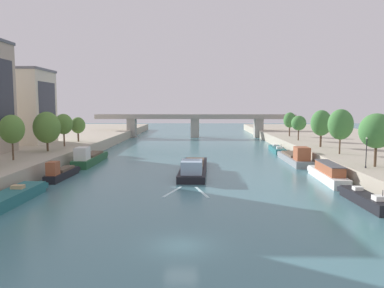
# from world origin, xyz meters

# --- Properties ---
(ground_plane) EXTENTS (400.00, 400.00, 0.00)m
(ground_plane) POSITION_xyz_m (0.00, 0.00, 0.00)
(ground_plane) COLOR teal
(quay_left) EXTENTS (36.00, 170.00, 2.43)m
(quay_left) POSITION_xyz_m (-39.26, 55.00, 1.22)
(quay_left) COLOR #B2A893
(quay_left) RESTS_ON ground
(quay_right) EXTENTS (36.00, 170.00, 2.43)m
(quay_right) POSITION_xyz_m (39.26, 55.00, 1.22)
(quay_right) COLOR #B2A893
(quay_right) RESTS_ON ground
(barge_midriver) EXTENTS (4.59, 20.78, 2.84)m
(barge_midriver) POSITION_xyz_m (0.52, 31.23, 0.84)
(barge_midriver) COLOR black
(barge_midriver) RESTS_ON ground
(wake_behind_barge) EXTENTS (5.60, 5.98, 0.03)m
(wake_behind_barge) POSITION_xyz_m (-0.10, 17.94, 0.01)
(wake_behind_barge) COLOR silver
(wake_behind_barge) RESTS_ON ground
(moored_boat_left_far) EXTENTS (3.13, 16.16, 2.39)m
(moored_boat_left_far) POSITION_xyz_m (-19.16, 10.61, 0.67)
(moored_boat_left_far) COLOR #23666B
(moored_boat_left_far) RESTS_ON ground
(moored_boat_left_second) EXTENTS (2.09, 10.25, 2.90)m
(moored_boat_left_second) POSITION_xyz_m (-18.76, 26.26, 0.86)
(moored_boat_left_second) COLOR black
(moored_boat_left_second) RESTS_ON ground
(moored_boat_left_end) EXTENTS (2.95, 15.85, 3.52)m
(moored_boat_left_end) POSITION_xyz_m (-18.68, 40.40, 1.05)
(moored_boat_left_end) COLOR #235633
(moored_boat_left_end) RESTS_ON ground
(moored_boat_right_downstream) EXTENTS (2.23, 10.38, 2.28)m
(moored_boat_right_downstream) POSITION_xyz_m (19.26, 12.39, 0.62)
(moored_boat_right_downstream) COLOR black
(moored_boat_right_downstream) RESTS_ON ground
(moored_boat_right_gap_after) EXTENTS (2.66, 13.57, 2.65)m
(moored_boat_right_gap_after) POSITION_xyz_m (19.55, 25.06, 1.11)
(moored_boat_right_gap_after) COLOR silver
(moored_boat_right_gap_after) RESTS_ON ground
(moored_boat_right_midway) EXTENTS (3.16, 16.59, 3.46)m
(moored_boat_right_midway) POSITION_xyz_m (19.22, 42.02, 1.01)
(moored_boat_right_midway) COLOR gray
(moored_boat_right_midway) RESTS_ON ground
(moored_boat_right_far) EXTENTS (2.81, 12.19, 2.10)m
(moored_boat_right_far) POSITION_xyz_m (19.51, 59.71, 0.53)
(moored_boat_right_far) COLOR #23666B
(moored_boat_right_far) RESTS_ON ground
(tree_left_end_of_row) EXTENTS (3.65, 3.65, 6.83)m
(tree_left_end_of_row) POSITION_xyz_m (-26.68, 28.13, 7.10)
(tree_left_end_of_row) COLOR brown
(tree_left_end_of_row) RESTS_ON quay_left
(tree_left_distant) EXTENTS (4.77, 4.77, 7.11)m
(tree_left_distant) POSITION_xyz_m (-25.91, 39.28, 6.72)
(tree_left_distant) COLOR brown
(tree_left_distant) RESTS_ON quay_left
(tree_left_second) EXTENTS (3.54, 3.54, 6.54)m
(tree_left_second) POSITION_xyz_m (-25.85, 47.53, 6.90)
(tree_left_second) COLOR brown
(tree_left_second) RESTS_ON quay_left
(tree_left_far) EXTENTS (3.28, 3.28, 5.56)m
(tree_left_far) POSITION_xyz_m (-26.21, 57.57, 6.13)
(tree_left_far) COLOR brown
(tree_left_far) RESTS_ON quay_left
(tree_right_midway) EXTENTS (4.54, 4.54, 7.16)m
(tree_right_midway) POSITION_xyz_m (25.05, 22.90, 7.25)
(tree_right_midway) COLOR brown
(tree_right_midway) RESTS_ON quay_right
(tree_right_end_of_row) EXTENTS (4.17, 4.17, 7.60)m
(tree_right_end_of_row) POSITION_xyz_m (25.26, 36.33, 7.45)
(tree_right_end_of_row) COLOR brown
(tree_right_end_of_row) RESTS_ON quay_right
(tree_right_distant) EXTENTS (4.07, 4.07, 7.30)m
(tree_right_distant) POSITION_xyz_m (25.55, 47.32, 7.18)
(tree_right_distant) COLOR brown
(tree_right_distant) RESTS_ON quay_right
(tree_right_past_mid) EXTENTS (3.46, 3.46, 5.83)m
(tree_right_past_mid) POSITION_xyz_m (24.81, 61.39, 6.52)
(tree_right_past_mid) COLOR brown
(tree_right_past_mid) RESTS_ON quay_right
(tree_right_by_lamp) EXTENTS (3.29, 3.29, 6.38)m
(tree_right_by_lamp) POSITION_xyz_m (25.62, 73.59, 6.75)
(tree_right_by_lamp) COLOR brown
(tree_right_by_lamp) RESTS_ON quay_right
(lamppost_right_bank) EXTENTS (0.28, 0.28, 4.09)m
(lamppost_right_bank) POSITION_xyz_m (23.34, 21.80, 4.69)
(lamppost_right_bank) COLOR black
(lamppost_right_bank) RESTS_ON quay_right
(building_left_middle) EXTENTS (14.44, 11.47, 15.99)m
(building_left_middle) POSITION_xyz_m (-38.31, 53.30, 10.45)
(building_left_middle) COLOR beige
(building_left_middle) RESTS_ON quay_left
(bridge_far) EXTENTS (66.52, 4.40, 7.69)m
(bridge_far) POSITION_xyz_m (0.00, 98.67, 4.96)
(bridge_far) COLOR #9E998E
(bridge_far) RESTS_ON ground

